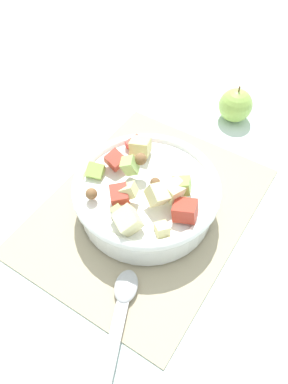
% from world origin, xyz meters
% --- Properties ---
extents(ground_plane, '(2.40, 2.40, 0.00)m').
position_xyz_m(ground_plane, '(0.00, 0.00, 0.00)').
color(ground_plane, silver).
extents(placemat, '(0.43, 0.33, 0.01)m').
position_xyz_m(placemat, '(0.00, 0.00, 0.00)').
color(placemat, tan).
rests_on(placemat, ground_plane).
extents(salad_bowl, '(0.25, 0.25, 0.12)m').
position_xyz_m(salad_bowl, '(-0.00, 0.00, 0.05)').
color(salad_bowl, white).
rests_on(salad_bowl, placemat).
extents(serving_spoon, '(0.21, 0.11, 0.01)m').
position_xyz_m(serving_spoon, '(-0.19, -0.07, 0.01)').
color(serving_spoon, '#B7B7BC').
rests_on(serving_spoon, placemat).
extents(whole_apple, '(0.07, 0.07, 0.08)m').
position_xyz_m(whole_apple, '(0.32, -0.03, 0.04)').
color(whole_apple, '#9EC656').
rests_on(whole_apple, ground_plane).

